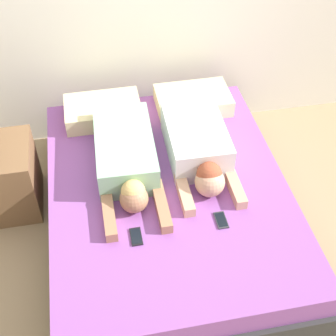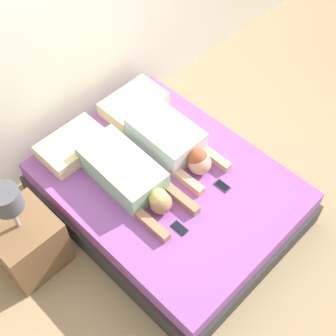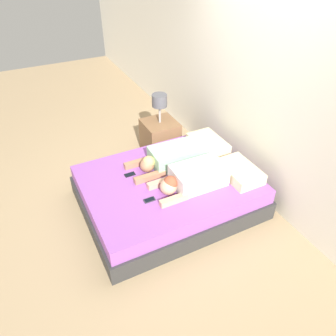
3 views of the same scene
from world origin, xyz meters
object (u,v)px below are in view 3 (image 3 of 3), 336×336
Objects in this scene: pillow_head_left at (208,144)px; person_left at (173,156)px; cell_phone_left at (130,174)px; pillow_head_right at (239,172)px; person_right at (192,178)px; nightstand at (160,135)px; bed at (168,192)px; cell_phone_right at (149,200)px.

pillow_head_left is 0.54× the size of person_left.
pillow_head_right is at bearing 62.27° from cell_phone_left.
person_right is 6.82× the size of cell_phone_left.
pillow_head_left is 0.87m from nightstand.
bed is 15.88× the size of cell_phone_left.
person_right reaches higher than bed.
pillow_head_right is 0.64× the size of person_right.
pillow_head_right is 1.31m from cell_phone_left.
person_right is 1.40m from nightstand.
cell_phone_right is (0.01, -0.55, -0.11)m from person_right.
pillow_head_left is 0.58× the size of nightstand.
pillow_head_right is at bearing 80.19° from person_right.
pillow_head_right is 1.52m from nightstand.
nightstand reaches higher than pillow_head_left.
bed is 0.45m from person_right.
bed is 2.13× the size of nightstand.
person_left is 0.75m from cell_phone_right.
cell_phone_right is (-0.09, -1.14, -0.06)m from pillow_head_right.
cell_phone_right reaches higher than bed.
bed is 1.20m from nightstand.
person_right reaches higher than cell_phone_right.
pillow_head_left is 1.17m from cell_phone_left.
person_left is (-0.24, 0.20, 0.32)m from bed.
bed is 0.52m from cell_phone_left.
pillow_head_left is 4.36× the size of cell_phone_left.
person_right is (-0.10, -0.59, 0.05)m from pillow_head_right.
person_right is at bearing -44.97° from pillow_head_left.
nightstand is at bearing 164.88° from person_left.
nightstand is (-0.88, 0.24, -0.23)m from person_left.
pillow_head_right reaches higher than bed.
bed is at bearing -66.03° from pillow_head_left.
person_left is 8.05× the size of cell_phone_left.
person_left is at bearing 132.03° from cell_phone_right.
person_left reaches higher than cell_phone_left.
nightstand reaches higher than person_left.
nightstand is (-1.36, 0.24, -0.24)m from person_right.
cell_phone_right is (0.26, -0.36, 0.22)m from bed.
person_left is (-0.59, -0.58, 0.04)m from pillow_head_right.
nightstand reaches higher than pillow_head_right.
bed is 1.97× the size of person_left.
cell_phone_left is at bearing -177.26° from cell_phone_right.
cell_phone_right is 1.59m from nightstand.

